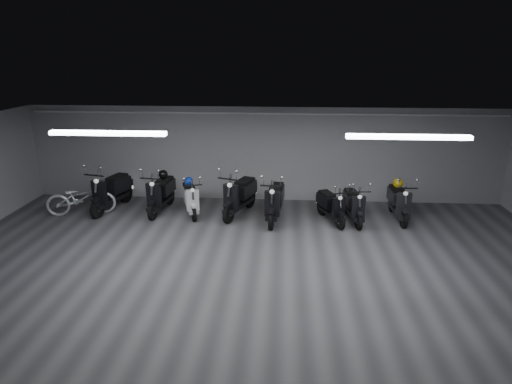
# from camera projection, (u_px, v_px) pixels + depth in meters

# --- Properties ---
(floor) EXTENTS (14.00, 10.00, 0.01)m
(floor) POSITION_uv_depth(u_px,v_px,m) (251.00, 282.00, 8.57)
(floor) COLOR #3E3E41
(floor) RESTS_ON ground
(ceiling) EXTENTS (14.00, 10.00, 0.01)m
(ceiling) POSITION_uv_depth(u_px,v_px,m) (251.00, 142.00, 7.69)
(ceiling) COLOR gray
(ceiling) RESTS_ON ground
(back_wall) EXTENTS (14.00, 0.01, 2.80)m
(back_wall) POSITION_uv_depth(u_px,v_px,m) (264.00, 155.00, 12.87)
(back_wall) COLOR gray
(back_wall) RESTS_ON ground
(fluor_strip_left) EXTENTS (2.40, 0.18, 0.08)m
(fluor_strip_left) POSITION_uv_depth(u_px,v_px,m) (108.00, 133.00, 8.85)
(fluor_strip_left) COLOR white
(fluor_strip_left) RESTS_ON ceiling
(fluor_strip_right) EXTENTS (2.40, 0.18, 0.08)m
(fluor_strip_right) POSITION_uv_depth(u_px,v_px,m) (408.00, 137.00, 8.47)
(fluor_strip_right) COLOR white
(fluor_strip_right) RESTS_ON ceiling
(conduit) EXTENTS (13.60, 0.05, 0.05)m
(conduit) POSITION_uv_depth(u_px,v_px,m) (264.00, 114.00, 12.41)
(conduit) COLOR white
(conduit) RESTS_ON back_wall
(scooter_0) EXTENTS (1.13, 2.10, 1.48)m
(scooter_0) POSITION_uv_depth(u_px,v_px,m) (110.00, 185.00, 12.21)
(scooter_0) COLOR black
(scooter_0) RESTS_ON floor
(scooter_1) EXTENTS (0.84, 1.97, 1.42)m
(scooter_1) POSITION_uv_depth(u_px,v_px,m) (160.00, 187.00, 12.08)
(scooter_1) COLOR black
(scooter_1) RESTS_ON floor
(scooter_2) EXTENTS (1.09, 1.75, 1.24)m
(scooter_2) POSITION_uv_depth(u_px,v_px,m) (190.00, 193.00, 11.91)
(scooter_2) COLOR silver
(scooter_2) RESTS_ON floor
(scooter_3) EXTENTS (1.31, 2.11, 1.49)m
(scooter_3) POSITION_uv_depth(u_px,v_px,m) (240.00, 189.00, 11.84)
(scooter_3) COLOR black
(scooter_3) RESTS_ON floor
(scooter_5) EXTENTS (0.83, 1.98, 1.43)m
(scooter_5) POSITION_uv_depth(u_px,v_px,m) (275.00, 195.00, 11.45)
(scooter_5) COLOR black
(scooter_5) RESTS_ON floor
(scooter_7) EXTENTS (1.08, 1.68, 1.19)m
(scooter_7) POSITION_uv_depth(u_px,v_px,m) (331.00, 201.00, 11.39)
(scooter_7) COLOR black
(scooter_7) RESTS_ON floor
(scooter_8) EXTENTS (0.75, 1.72, 1.24)m
(scooter_8) POSITION_uv_depth(u_px,v_px,m) (354.00, 199.00, 11.40)
(scooter_8) COLOR black
(scooter_8) RESTS_ON floor
(scooter_9) EXTENTS (0.62, 1.78, 1.32)m
(scooter_9) POSITION_uv_depth(u_px,v_px,m) (399.00, 196.00, 11.53)
(scooter_9) COLOR black
(scooter_9) RESTS_ON floor
(bicycle) EXTENTS (1.91, 1.09, 1.17)m
(bicycle) POSITION_uv_depth(u_px,v_px,m) (80.00, 194.00, 11.91)
(bicycle) COLOR silver
(bicycle) RESTS_ON floor
(helmet_0) EXTENTS (0.25, 0.25, 0.25)m
(helmet_0) POSITION_uv_depth(u_px,v_px,m) (189.00, 181.00, 12.03)
(helmet_0) COLOR #0E2B9A
(helmet_0) RESTS_ON scooter_2
(helmet_1) EXTENTS (0.26, 0.26, 0.26)m
(helmet_1) POSITION_uv_depth(u_px,v_px,m) (163.00, 174.00, 12.23)
(helmet_1) COLOR black
(helmet_1) RESTS_ON scooter_1
(helmet_2) EXTENTS (0.27, 0.27, 0.27)m
(helmet_2) POSITION_uv_depth(u_px,v_px,m) (398.00, 183.00, 11.67)
(helmet_2) COLOR #C09C0B
(helmet_2) RESTS_ON scooter_9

